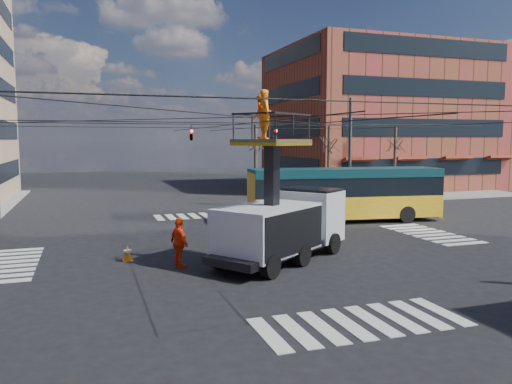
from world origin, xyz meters
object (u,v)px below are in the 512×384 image
object	(u,v)px
utility_truck	(283,208)
flagger	(311,220)
worker_ground	(179,243)
city_bus	(345,193)
traffic_cone	(128,253)

from	to	relation	value
utility_truck	flagger	xyz separation A→B (m)	(3.18, 4.00, -1.27)
utility_truck	worker_ground	size ratio (longest dim) A/B	3.61
utility_truck	flagger	distance (m)	5.27
worker_ground	flagger	bearing A→B (deg)	-81.43
city_bus	flagger	size ratio (longest dim) A/B	6.78
worker_ground	flagger	xyz separation A→B (m)	(7.39, 3.95, -0.11)
worker_ground	flagger	world-z (taller)	worker_ground
traffic_cone	flagger	distance (m)	9.46
utility_truck	worker_ground	distance (m)	4.37
utility_truck	flagger	size ratio (longest dim) A/B	4.06
city_bus	traffic_cone	size ratio (longest dim) A/B	18.35
utility_truck	traffic_cone	xyz separation A→B (m)	(-6.01, 1.85, -1.81)
traffic_cone	utility_truck	bearing A→B (deg)	-17.10
traffic_cone	city_bus	bearing A→B (deg)	24.30
utility_truck	city_bus	xyz separation A→B (m)	(7.13, 7.78, -0.41)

